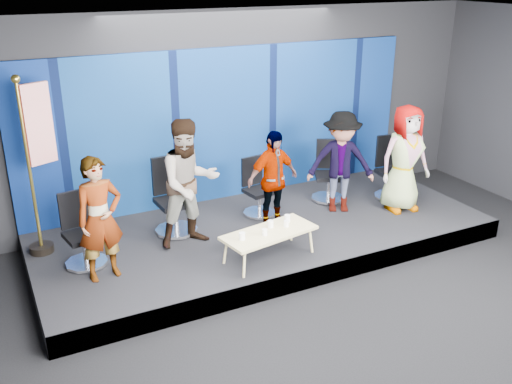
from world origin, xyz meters
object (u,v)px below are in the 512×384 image
panelist_a (100,219)px  chair_c (258,196)px  mug_d (286,224)px  panelist_d (341,162)px  flag_stand (38,161)px  mug_c (271,224)px  chair_b (174,208)px  mug_e (287,218)px  chair_a (83,242)px  coffee_table (269,234)px  panelist_e (405,158)px  mug_a (242,236)px  mug_b (265,232)px  panelist_b (189,183)px  chair_e (391,178)px  panelist_c (273,179)px  chair_d (328,180)px

panelist_a → chair_c: panelist_a is taller
mug_d → panelist_d: bearing=31.4°
flag_stand → mug_c: bearing=-53.4°
chair_b → mug_e: bearing=-47.6°
chair_a → coffee_table: bearing=-32.5°
panelist_e → flag_stand: 5.64m
mug_a → flag_stand: flag_stand is taller
mug_b → mug_e: (0.50, 0.25, 0.01)m
panelist_a → chair_b: panelist_a is taller
coffee_table → mug_e: size_ratio=14.07×
chair_a → flag_stand: 1.27m
panelist_b → mug_a: bearing=-73.2°
chair_b → panelist_b: panelist_b is taller
panelist_b → mug_b: bearing=-58.5°
coffee_table → flag_stand: 3.32m
coffee_table → mug_e: mug_e is taller
chair_b → chair_c: chair_b is taller
mug_b → flag_stand: 3.25m
panelist_a → mug_b: panelist_a is taller
panelist_e → mug_d: panelist_e is taller
panelist_a → mug_b: size_ratio=18.69×
panelist_a → chair_e: 5.19m
chair_a → chair_b: bearing=7.3°
chair_c → mug_b: (-0.66, -1.52, 0.14)m
panelist_c → chair_b: bearing=153.5°
coffee_table → chair_c: bearing=69.0°
panelist_c → panelist_e: 2.28m
chair_c → mug_a: 1.81m
chair_c → panelist_d: (1.29, -0.47, 0.53)m
panelist_b → panelist_d: size_ratio=1.11×
panelist_c → panelist_e: panelist_e is taller
chair_c → chair_e: bearing=-17.7°
panelist_d → coffee_table: 2.14m
chair_d → chair_e: 1.12m
chair_e → mug_c: chair_e is taller
chair_a → chair_c: (2.90, 0.45, -0.02)m
panelist_b → chair_c: panelist_b is taller
panelist_b → coffee_table: panelist_b is taller
chair_c → panelist_b: bearing=-167.1°
panelist_a → chair_e: bearing=-3.8°
chair_b → chair_a: bearing=-166.3°
mug_a → chair_b: bearing=106.7°
mug_a → coffee_table: bearing=8.2°
mug_e → panelist_b: bearing=147.6°
chair_e → panelist_b: bearing=-171.7°
chair_b → mug_b: chair_b is taller
mug_b → mug_d: 0.41m
mug_a → chair_e: bearing=17.8°
mug_a → mug_d: bearing=7.4°
chair_a → mug_a: 2.18m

